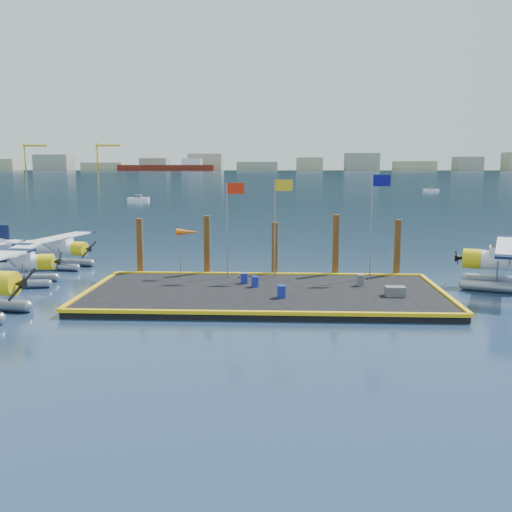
% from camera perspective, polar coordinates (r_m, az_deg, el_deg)
% --- Properties ---
extents(ground, '(4000.00, 4000.00, 0.00)m').
position_cam_1_polar(ground, '(32.66, 0.89, -4.17)').
color(ground, '#162C44').
rests_on(ground, ground).
extents(dock, '(20.00, 10.00, 0.40)m').
position_cam_1_polar(dock, '(32.61, 0.89, -3.82)').
color(dock, black).
rests_on(dock, ground).
extents(dock_bumpers, '(20.25, 10.25, 0.18)m').
position_cam_1_polar(dock_bumpers, '(32.55, 0.89, -3.33)').
color(dock_bumpers, '#E9B70D').
rests_on(dock_bumpers, dock).
extents(far_backdrop, '(3050.00, 2050.00, 810.00)m').
position_cam_1_polar(far_backdrop, '(1785.37, 10.44, 8.92)').
color(far_backdrop, black).
rests_on(far_backdrop, ground).
extents(seaplane_b, '(7.76, 8.51, 3.01)m').
position_cam_1_polar(seaplane_b, '(38.82, -23.26, -0.82)').
color(seaplane_b, gray).
rests_on(seaplane_b, ground).
extents(seaplane_c, '(7.90, 8.59, 3.04)m').
position_cam_1_polar(seaplane_c, '(44.58, -19.54, 0.60)').
color(seaplane_c, gray).
rests_on(seaplane_c, ground).
extents(drum_0, '(0.44, 0.44, 0.62)m').
position_cam_1_polar(drum_0, '(34.49, -1.15, -2.25)').
color(drum_0, navy).
rests_on(drum_0, dock).
extents(drum_1, '(0.49, 0.49, 0.69)m').
position_cam_1_polar(drum_1, '(30.77, 2.59, -3.58)').
color(drum_1, navy).
rests_on(drum_1, dock).
extents(drum_2, '(0.47, 0.47, 0.67)m').
position_cam_1_polar(drum_2, '(34.37, 10.43, -2.40)').
color(drum_2, '#555559').
rests_on(drum_2, dock).
extents(drum_3, '(0.42, 0.42, 0.59)m').
position_cam_1_polar(drum_3, '(30.91, 2.58, -3.61)').
color(drum_3, '#555559').
rests_on(drum_3, dock).
extents(drum_5, '(0.45, 0.45, 0.63)m').
position_cam_1_polar(drum_5, '(33.52, -0.07, -2.57)').
color(drum_5, navy).
rests_on(drum_5, dock).
extents(crate, '(1.06, 0.71, 0.53)m').
position_cam_1_polar(crate, '(32.09, 13.73, -3.44)').
color(crate, '#555559').
rests_on(crate, dock).
extents(flagpole_red, '(1.14, 0.08, 6.00)m').
position_cam_1_polar(flagpole_red, '(35.86, -2.58, 4.13)').
color(flagpole_red, gray).
rests_on(flagpole_red, dock).
extents(flagpole_yellow, '(1.14, 0.08, 6.20)m').
position_cam_1_polar(flagpole_yellow, '(35.70, 2.22, 4.29)').
color(flagpole_yellow, gray).
rests_on(flagpole_yellow, dock).
extents(flagpole_blue, '(1.14, 0.08, 6.50)m').
position_cam_1_polar(flagpole_blue, '(36.15, 11.80, 4.45)').
color(flagpole_blue, gray).
rests_on(flagpole_blue, dock).
extents(windsock, '(1.40, 0.44, 3.12)m').
position_cam_1_polar(windsock, '(36.33, -6.87, 2.28)').
color(windsock, gray).
rests_on(windsock, dock).
extents(piling_0, '(0.44, 0.44, 4.00)m').
position_cam_1_polar(piling_0, '(38.75, -11.52, 0.75)').
color(piling_0, '#452A13').
rests_on(piling_0, ground).
extents(piling_1, '(0.44, 0.44, 4.20)m').
position_cam_1_polar(piling_1, '(37.89, -4.91, 0.87)').
color(piling_1, '#452A13').
rests_on(piling_1, ground).
extents(piling_2, '(0.44, 0.44, 3.80)m').
position_cam_1_polar(piling_2, '(37.60, 1.91, 0.53)').
color(piling_2, '#452A13').
rests_on(piling_2, ground).
extents(piling_3, '(0.44, 0.44, 4.30)m').
position_cam_1_polar(piling_3, '(37.72, 8.00, 0.86)').
color(piling_3, '#452A13').
rests_on(piling_3, ground).
extents(piling_4, '(0.44, 0.44, 4.00)m').
position_cam_1_polar(piling_4, '(38.33, 13.96, 0.58)').
color(piling_4, '#452A13').
rests_on(piling_4, ground).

